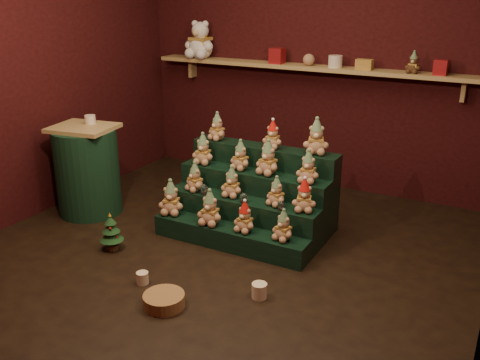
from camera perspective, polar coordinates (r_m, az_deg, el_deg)
The scene contains 39 objects.
ground at distance 4.47m, azimuth -2.16°, elevation -7.94°, with size 4.00×4.00×0.00m, color black.
back_wall at distance 5.84m, azimuth 8.19°, elevation 12.99°, with size 4.00×0.10×2.80m, color black.
left_wall at distance 5.35m, azimuth -22.04°, elevation 11.13°, with size 0.10×4.00×2.80m, color black.
back_shelf at distance 5.69m, azimuth 7.49°, elevation 11.76°, with size 3.60×0.26×0.24m.
riser_tier_front at distance 4.55m, azimuth -1.13°, elevation -6.12°, with size 1.40×0.22×0.18m, color black.
riser_tier_midfront at distance 4.69m, azimuth 0.19°, elevation -4.09°, with size 1.40×0.22×0.36m, color black.
riser_tier_midback at distance 4.83m, azimuth 1.43°, elevation -2.18°, with size 1.40×0.22×0.54m, color black.
riser_tier_back at distance 4.98m, azimuth 2.59°, elevation -0.38°, with size 1.40×0.22×0.72m, color black.
teddy_0 at distance 4.76m, azimuth -7.37°, elevation -1.85°, with size 0.22×0.20×0.31m, color #A67E5C, non-canonical shape.
teddy_1 at distance 4.52m, azimuth -3.23°, elevation -2.96°, with size 0.22×0.20×0.31m, color #A67E5C, non-canonical shape.
teddy_2 at distance 4.39m, azimuth 0.52°, elevation -3.94°, with size 0.19×0.17×0.26m, color #A67E5C, non-canonical shape.
teddy_3 at distance 4.26m, azimuth 4.65°, elevation -4.82°, with size 0.18×0.17×0.26m, color #A67E5C, non-canonical shape.
teddy_4 at distance 4.78m, azimuth -4.82°, elevation 0.34°, with size 0.19×0.17×0.26m, color #A67E5C, non-canonical shape.
teddy_5 at distance 4.63m, azimuth -0.88°, elevation -0.21°, with size 0.19×0.17×0.27m, color #A67E5C, non-canonical shape.
teddy_6 at distance 4.45m, azimuth 3.92°, elevation -1.22°, with size 0.18×0.16×0.25m, color #A67E5C, non-canonical shape.
teddy_7 at distance 4.35m, azimuth 6.87°, elevation -1.64°, with size 0.20×0.18×0.27m, color #A67E5C, non-canonical shape.
teddy_8 at distance 4.93m, azimuth -3.96°, elevation 3.33°, with size 0.20×0.18×0.29m, color #A67E5C, non-canonical shape.
teddy_9 at distance 4.76m, azimuth 0.06°, elevation 2.67°, with size 0.19×0.17×0.27m, color #A67E5C, non-canonical shape.
teddy_10 at distance 4.64m, azimuth 3.02°, elevation 2.40°, with size 0.22×0.20×0.30m, color #A67E5C, non-canonical shape.
teddy_11 at distance 4.48m, azimuth 7.29°, elevation 1.42°, with size 0.20×0.18×0.27m, color #A67E5C, non-canonical shape.
teddy_12 at distance 5.05m, azimuth -2.43°, elevation 5.73°, with size 0.18×0.17×0.26m, color #A67E5C, non-canonical shape.
teddy_13 at distance 4.78m, azimuth 3.51°, elevation 4.86°, with size 0.18×0.16×0.25m, color #A67E5C, non-canonical shape.
teddy_14 at distance 4.65m, azimuth 8.15°, elevation 4.63°, with size 0.22×0.20×0.31m, color #A67E5C, non-canonical shape.
snow_globe_a at distance 4.71m, azimuth -3.88°, elevation -1.01°, with size 0.07×0.07×0.09m.
snow_globe_b at distance 4.53m, azimuth 0.39°, elevation -1.90°, with size 0.06×0.06×0.09m.
snow_globe_c at distance 4.39m, azimuth 4.38°, elevation -2.74°, with size 0.06×0.06×0.08m.
side_table at distance 5.33m, azimuth -15.96°, elevation 1.00°, with size 0.63×0.60×0.87m.
table_ornament at distance 5.27m, azimuth -15.70°, elevation 6.24°, with size 0.10×0.10×0.08m, color beige.
mini_christmas_tree at distance 4.60m, azimuth -13.58°, elevation -5.39°, with size 0.20×0.20×0.34m.
mug_left at distance 4.11m, azimuth -10.36°, elevation -10.24°, with size 0.09×0.09×0.09m, color beige.
mug_right at distance 3.88m, azimuth 2.08°, elevation -11.71°, with size 0.11×0.11×0.11m, color beige.
wicker_basket at distance 3.82m, azimuth -8.11°, elevation -12.59°, with size 0.29×0.29×0.09m, color olive.
white_bear at distance 6.23m, azimuth -4.25°, elevation 15.20°, with size 0.37×0.33×0.52m, color white, non-canonical shape.
brown_bear at distance 5.36m, azimuth 18.02°, elevation 11.84°, with size 0.14×0.13×0.20m, color #472C17, non-canonical shape.
gift_tin_red_a at distance 5.80m, azimuth 4.00°, elevation 13.08°, with size 0.14×0.14×0.16m, color maroon.
gift_tin_cream at distance 5.57m, azimuth 10.13°, elevation 12.34°, with size 0.14×0.14×0.12m, color beige.
gift_tin_red_b at distance 5.34m, azimuth 20.63°, elevation 11.18°, with size 0.12×0.12×0.14m, color maroon.
shelf_plush_ball at distance 5.66m, azimuth 7.35°, elevation 12.60°, with size 0.12×0.12×0.12m, color #A67E5C.
scarf_gift_box at distance 5.48m, azimuth 13.12°, elevation 11.92°, with size 0.16×0.10×0.10m, color orange.
Camera 1 is at (2.03, -3.39, 2.09)m, focal length 40.00 mm.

